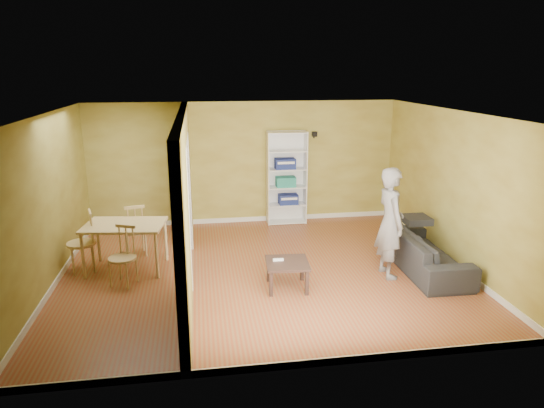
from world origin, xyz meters
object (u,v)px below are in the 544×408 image
(person, at_px, (391,213))
(chair_near, at_px, (122,256))
(bookshelf, at_px, (286,177))
(coffee_table, at_px, (287,266))
(chair_left, at_px, (81,242))
(dining_table, at_px, (125,229))
(chair_far, at_px, (135,229))
(sofa, at_px, (425,246))

(person, distance_m, chair_near, 4.24)
(bookshelf, xyz_separation_m, coffee_table, (-0.58, -3.28, -0.63))
(chair_left, bearing_deg, dining_table, 70.47)
(person, xyz_separation_m, coffee_table, (-1.70, -0.22, -0.69))
(person, height_order, chair_near, person)
(dining_table, distance_m, chair_near, 0.66)
(dining_table, relative_size, chair_near, 1.37)
(chair_left, relative_size, chair_far, 1.05)
(sofa, distance_m, bookshelf, 3.49)
(person, distance_m, dining_table, 4.32)
(chair_near, height_order, chair_far, chair_far)
(sofa, distance_m, coffee_table, 2.43)
(bookshelf, bearing_deg, person, -69.86)
(bookshelf, bearing_deg, coffee_table, -99.97)
(bookshelf, height_order, chair_far, bookshelf)
(bookshelf, height_order, dining_table, bookshelf)
(bookshelf, xyz_separation_m, dining_table, (-3.09, -2.16, -0.28))
(coffee_table, distance_m, chair_near, 2.55)
(chair_left, bearing_deg, chair_near, 32.58)
(sofa, bearing_deg, bookshelf, 33.11)
(sofa, relative_size, dining_table, 1.66)
(person, relative_size, chair_far, 2.17)
(dining_table, xyz_separation_m, chair_far, (0.07, 0.65, -0.23))
(coffee_table, distance_m, dining_table, 2.78)
(sofa, bearing_deg, person, 102.81)
(coffee_table, height_order, chair_left, chair_left)
(bookshelf, distance_m, coffee_table, 3.39)
(dining_table, distance_m, chair_left, 0.75)
(chair_far, bearing_deg, bookshelf, -168.20)
(dining_table, height_order, chair_far, chair_far)
(person, relative_size, bookshelf, 1.06)
(coffee_table, bearing_deg, bookshelf, 80.03)
(coffee_table, distance_m, chair_left, 3.44)
(person, relative_size, chair_left, 2.07)
(person, relative_size, coffee_table, 3.29)
(coffee_table, bearing_deg, chair_far, 144.21)
(sofa, height_order, person, person)
(chair_left, xyz_separation_m, chair_near, (0.74, -0.66, -0.04))
(person, distance_m, coffee_table, 1.85)
(bookshelf, xyz_separation_m, chair_left, (-3.81, -2.12, -0.49))
(bookshelf, bearing_deg, chair_left, -150.95)
(coffee_table, relative_size, chair_near, 0.69)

